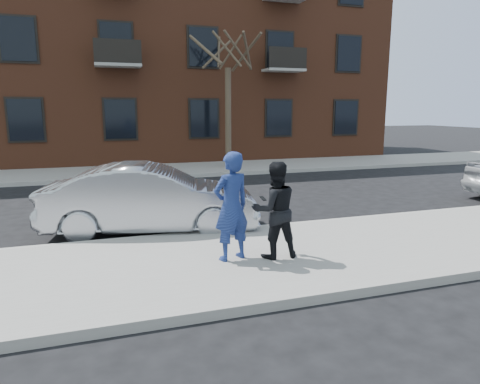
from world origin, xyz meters
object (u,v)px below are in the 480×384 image
object	(u,v)px
man_hoodie	(231,206)
man_peacoat	(275,210)
street_tree	(228,39)
silver_sedan	(152,199)

from	to	relation	value
man_hoodie	man_peacoat	xyz separation A→B (m)	(0.73, -0.11, -0.09)
street_tree	silver_sedan	xyz separation A→B (m)	(-4.32, -8.70, -4.78)
street_tree	man_hoodie	xyz separation A→B (m)	(-3.29, -11.26, -4.46)
man_hoodie	man_peacoat	size ratio (longest dim) A/B	1.11
street_tree	man_peacoat	xyz separation A→B (m)	(-2.56, -11.37, -4.55)
silver_sedan	man_peacoat	world-z (taller)	man_peacoat
street_tree	man_hoodie	world-z (taller)	street_tree
silver_sedan	man_hoodie	distance (m)	2.78
silver_sedan	man_peacoat	distance (m)	3.21
street_tree	man_peacoat	bearing A→B (deg)	-102.67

